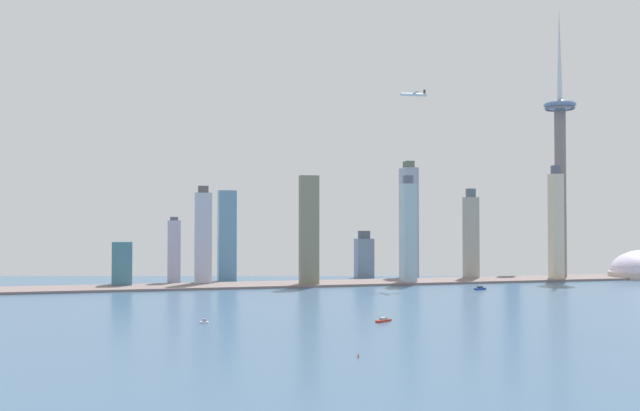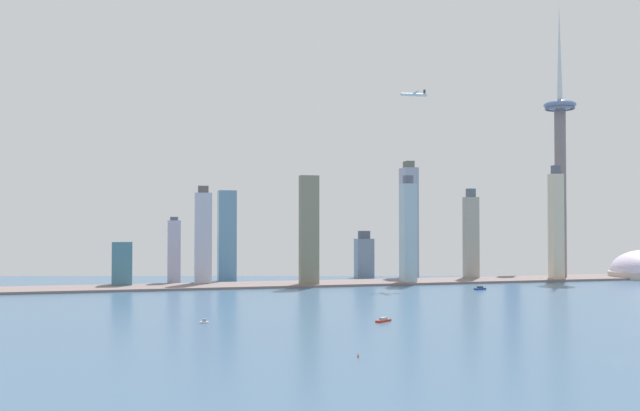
{
  "view_description": "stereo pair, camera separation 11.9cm",
  "coord_description": "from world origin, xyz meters",
  "px_view_note": "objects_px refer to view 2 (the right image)",
  "views": [
    {
      "loc": [
        -255.15,
        -339.64,
        76.99
      ],
      "look_at": [
        -52.51,
        469.04,
        96.82
      ],
      "focal_mm": 39.34,
      "sensor_mm": 36.0,
      "label": 1
    },
    {
      "loc": [
        -255.03,
        -339.67,
        76.99
      ],
      "look_at": [
        -52.51,
        469.04,
        96.82
      ],
      "focal_mm": 39.34,
      "sensor_mm": 36.0,
      "label": 2
    }
  ],
  "objects_px": {
    "boat_2": "(480,288)",
    "skyscraper_3": "(408,232)",
    "skyscraper_2": "(364,257)",
    "airplane": "(413,94)",
    "skyscraper_10": "(174,252)",
    "boat_0": "(383,320)",
    "skyscraper_1": "(409,222)",
    "skyscraper_4": "(512,216)",
    "skyscraper_7": "(309,231)",
    "observation_tower": "(560,151)",
    "skyscraper_0": "(471,237)",
    "boat_1": "(204,322)",
    "channel_buoy_1": "(358,355)",
    "skyscraper_8": "(203,238)",
    "skyscraper_9": "(556,226)",
    "skyscraper_5": "(122,264)",
    "skyscraper_6": "(227,236)"
  },
  "relations": [
    {
      "from": "skyscraper_2",
      "to": "airplane",
      "type": "height_order",
      "value": "airplane"
    },
    {
      "from": "skyscraper_1",
      "to": "boat_0",
      "type": "distance_m",
      "value": 438.32
    },
    {
      "from": "skyscraper_8",
      "to": "channel_buoy_1",
      "type": "relative_size",
      "value": 45.63
    },
    {
      "from": "skyscraper_3",
      "to": "skyscraper_8",
      "type": "distance_m",
      "value": 253.72
    },
    {
      "from": "skyscraper_5",
      "to": "skyscraper_8",
      "type": "height_order",
      "value": "skyscraper_8"
    },
    {
      "from": "observation_tower",
      "to": "skyscraper_2",
      "type": "height_order",
      "value": "observation_tower"
    },
    {
      "from": "skyscraper_8",
      "to": "skyscraper_10",
      "type": "bearing_deg",
      "value": 143.03
    },
    {
      "from": "skyscraper_10",
      "to": "boat_1",
      "type": "bearing_deg",
      "value": -88.51
    },
    {
      "from": "skyscraper_2",
      "to": "channel_buoy_1",
      "type": "xyz_separation_m",
      "value": [
        -177.21,
        -545.06,
        -27.91
      ]
    },
    {
      "from": "skyscraper_0",
      "to": "channel_buoy_1",
      "type": "bearing_deg",
      "value": -122.62
    },
    {
      "from": "boat_0",
      "to": "skyscraper_10",
      "type": "bearing_deg",
      "value": -104.44
    },
    {
      "from": "skyscraper_10",
      "to": "airplane",
      "type": "distance_m",
      "value": 358.26
    },
    {
      "from": "skyscraper_2",
      "to": "boat_2",
      "type": "relative_size",
      "value": 4.12
    },
    {
      "from": "observation_tower",
      "to": "skyscraper_1",
      "type": "xyz_separation_m",
      "value": [
        -198.84,
        58.71,
        -97.42
      ]
    },
    {
      "from": "boat_2",
      "to": "skyscraper_3",
      "type": "bearing_deg",
      "value": 97.02
    },
    {
      "from": "airplane",
      "to": "skyscraper_7",
      "type": "bearing_deg",
      "value": 5.01
    },
    {
      "from": "skyscraper_10",
      "to": "observation_tower",
      "type": "bearing_deg",
      "value": -4.2
    },
    {
      "from": "skyscraper_6",
      "to": "boat_0",
      "type": "bearing_deg",
      "value": -79.48
    },
    {
      "from": "airplane",
      "to": "skyscraper_4",
      "type": "bearing_deg",
      "value": -147.76
    },
    {
      "from": "skyscraper_0",
      "to": "boat_0",
      "type": "distance_m",
      "value": 427.81
    },
    {
      "from": "skyscraper_5",
      "to": "skyscraper_7",
      "type": "xyz_separation_m",
      "value": [
        217.46,
        -45.0,
        39.68
      ]
    },
    {
      "from": "skyscraper_7",
      "to": "airplane",
      "type": "distance_m",
      "value": 218.09
    },
    {
      "from": "observation_tower",
      "to": "boat_2",
      "type": "relative_size",
      "value": 24.03
    },
    {
      "from": "skyscraper_4",
      "to": "channel_buoy_1",
      "type": "height_order",
      "value": "skyscraper_4"
    },
    {
      "from": "skyscraper_0",
      "to": "boat_2",
      "type": "height_order",
      "value": "skyscraper_0"
    },
    {
      "from": "skyscraper_4",
      "to": "skyscraper_5",
      "type": "relative_size",
      "value": 3.21
    },
    {
      "from": "skyscraper_8",
      "to": "airplane",
      "type": "height_order",
      "value": "airplane"
    },
    {
      "from": "skyscraper_4",
      "to": "skyscraper_9",
      "type": "distance_m",
      "value": 107.17
    },
    {
      "from": "skyscraper_10",
      "to": "boat_0",
      "type": "relative_size",
      "value": 5.57
    },
    {
      "from": "skyscraper_1",
      "to": "boat_0",
      "type": "xyz_separation_m",
      "value": [
        -175.06,
        -394.49,
        -76.53
      ]
    },
    {
      "from": "skyscraper_5",
      "to": "skyscraper_6",
      "type": "distance_m",
      "value": 144.11
    },
    {
      "from": "observation_tower",
      "to": "airplane",
      "type": "height_order",
      "value": "observation_tower"
    },
    {
      "from": "skyscraper_2",
      "to": "skyscraper_7",
      "type": "xyz_separation_m",
      "value": [
        -103.71,
        -107.62,
        37.3
      ]
    },
    {
      "from": "skyscraper_1",
      "to": "boat_1",
      "type": "bearing_deg",
      "value": -130.02
    },
    {
      "from": "skyscraper_0",
      "to": "skyscraper_10",
      "type": "height_order",
      "value": "skyscraper_0"
    },
    {
      "from": "skyscraper_5",
      "to": "skyscraper_6",
      "type": "relative_size",
      "value": 0.45
    },
    {
      "from": "skyscraper_2",
      "to": "skyscraper_7",
      "type": "relative_size",
      "value": 0.49
    },
    {
      "from": "skyscraper_5",
      "to": "skyscraper_10",
      "type": "bearing_deg",
      "value": 20.66
    },
    {
      "from": "skyscraper_1",
      "to": "skyscraper_2",
      "type": "height_order",
      "value": "skyscraper_1"
    },
    {
      "from": "skyscraper_3",
      "to": "skyscraper_9",
      "type": "xyz_separation_m",
      "value": [
        207.15,
        -1.19,
        8.0
      ]
    },
    {
      "from": "skyscraper_3",
      "to": "airplane",
      "type": "distance_m",
      "value": 173.4
    },
    {
      "from": "skyscraper_0",
      "to": "skyscraper_2",
      "type": "distance_m",
      "value": 147.84
    },
    {
      "from": "skyscraper_4",
      "to": "observation_tower",
      "type": "bearing_deg",
      "value": -67.53
    },
    {
      "from": "skyscraper_1",
      "to": "boat_1",
      "type": "height_order",
      "value": "skyscraper_1"
    },
    {
      "from": "skyscraper_3",
      "to": "skyscraper_9",
      "type": "distance_m",
      "value": 207.3
    },
    {
      "from": "skyscraper_2",
      "to": "skyscraper_8",
      "type": "distance_m",
      "value": 237.34
    },
    {
      "from": "skyscraper_0",
      "to": "skyscraper_10",
      "type": "bearing_deg",
      "value": 175.95
    },
    {
      "from": "skyscraper_1",
      "to": "skyscraper_4",
      "type": "xyz_separation_m",
      "value": [
        167.5,
        17.06,
        8.48
      ]
    },
    {
      "from": "skyscraper_9",
      "to": "boat_2",
      "type": "xyz_separation_m",
      "value": [
        -155.53,
        -89.37,
        -70.89
      ]
    },
    {
      "from": "skyscraper_10",
      "to": "boat_1",
      "type": "height_order",
      "value": "skyscraper_10"
    }
  ]
}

